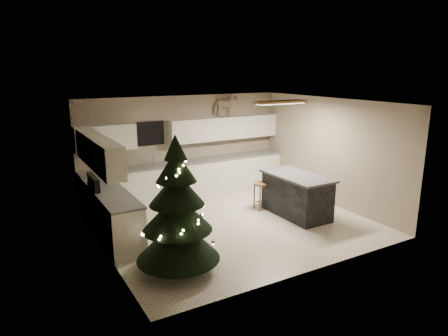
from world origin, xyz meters
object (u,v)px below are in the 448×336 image
(bar_stool, at_px, (261,189))
(toddler, at_px, (184,200))
(christmas_tree, at_px, (177,216))
(rocking_horse, at_px, (226,106))
(island, at_px, (296,195))

(bar_stool, bearing_deg, toddler, 173.00)
(bar_stool, distance_m, christmas_tree, 3.42)
(toddler, distance_m, rocking_horse, 3.21)
(bar_stool, relative_size, christmas_tree, 0.28)
(island, distance_m, christmas_tree, 3.55)
(island, xyz_separation_m, bar_stool, (-0.46, 0.72, 0.01))
(christmas_tree, bearing_deg, toddler, 63.24)
(island, height_order, rocking_horse, rocking_horse)
(christmas_tree, height_order, rocking_horse, rocking_horse)
(rocking_horse, bearing_deg, toddler, 135.21)
(toddler, xyz_separation_m, rocking_horse, (2.04, 1.69, 1.82))
(island, xyz_separation_m, rocking_horse, (-0.32, 2.65, 1.82))
(island, bearing_deg, christmas_tree, -162.85)
(island, height_order, christmas_tree, christmas_tree)
(toddler, bearing_deg, rocking_horse, 35.36)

